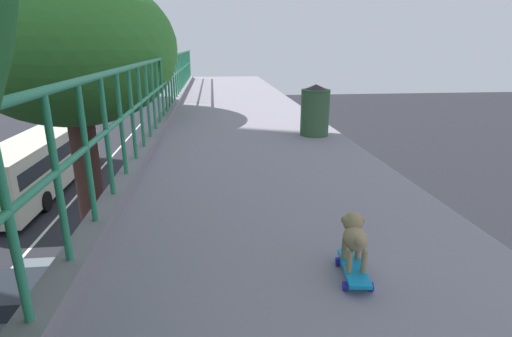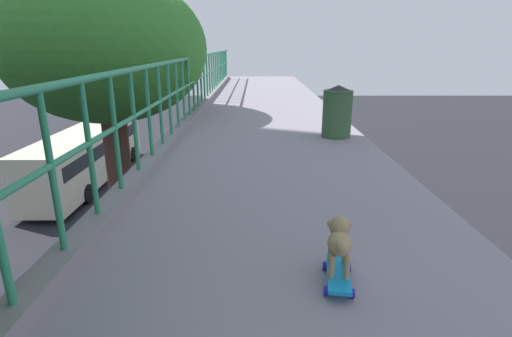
{
  "view_description": "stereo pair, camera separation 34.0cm",
  "coord_description": "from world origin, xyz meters",
  "px_view_note": "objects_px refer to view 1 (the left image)",
  "views": [
    {
      "loc": [
        0.68,
        -1.42,
        7.57
      ],
      "look_at": [
        1.03,
        1.8,
        6.55
      ],
      "focal_mm": 27.48,
      "sensor_mm": 36.0,
      "label": 1
    },
    {
      "loc": [
        1.01,
        -1.44,
        7.57
      ],
      "look_at": [
        1.03,
        1.8,
        6.55
      ],
      "focal_mm": 27.48,
      "sensor_mm": 36.0,
      "label": 2
    }
  ],
  "objects_px": {
    "city_bus": "(44,158)",
    "small_dog": "(354,234)",
    "car_grey_fifth": "(25,302)",
    "litter_bin": "(315,110)",
    "toy_skateboard": "(354,269)"
  },
  "relations": [
    {
      "from": "toy_skateboard",
      "to": "litter_bin",
      "type": "height_order",
      "value": "litter_bin"
    },
    {
      "from": "city_bus",
      "to": "small_dog",
      "type": "bearing_deg",
      "value": -62.52
    },
    {
      "from": "city_bus",
      "to": "toy_skateboard",
      "type": "bearing_deg",
      "value": -62.58
    },
    {
      "from": "car_grey_fifth",
      "to": "small_dog",
      "type": "bearing_deg",
      "value": -51.46
    },
    {
      "from": "toy_skateboard",
      "to": "small_dog",
      "type": "bearing_deg",
      "value": 84.75
    },
    {
      "from": "toy_skateboard",
      "to": "small_dog",
      "type": "relative_size",
      "value": 1.33
    },
    {
      "from": "car_grey_fifth",
      "to": "litter_bin",
      "type": "xyz_separation_m",
      "value": [
        7.08,
        -3.95,
        5.95
      ]
    },
    {
      "from": "small_dog",
      "to": "toy_skateboard",
      "type": "bearing_deg",
      "value": -95.25
    },
    {
      "from": "small_dog",
      "to": "litter_bin",
      "type": "xyz_separation_m",
      "value": [
        0.77,
        3.98,
        0.14
      ]
    },
    {
      "from": "city_bus",
      "to": "toy_skateboard",
      "type": "height_order",
      "value": "toy_skateboard"
    },
    {
      "from": "car_grey_fifth",
      "to": "city_bus",
      "type": "xyz_separation_m",
      "value": [
        -3.75,
        11.43,
        1.09
      ]
    },
    {
      "from": "car_grey_fifth",
      "to": "litter_bin",
      "type": "distance_m",
      "value": 10.06
    },
    {
      "from": "city_bus",
      "to": "litter_bin",
      "type": "distance_m",
      "value": 19.43
    },
    {
      "from": "car_grey_fifth",
      "to": "city_bus",
      "type": "height_order",
      "value": "city_bus"
    },
    {
      "from": "small_dog",
      "to": "litter_bin",
      "type": "distance_m",
      "value": 4.05
    }
  ]
}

